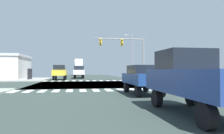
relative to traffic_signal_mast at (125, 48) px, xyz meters
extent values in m
cube|color=#2B3733|center=(-4.89, -7.42, -5.02)|extent=(14.00, 90.00, 0.05)
cube|color=#2B3733|center=(-4.89, -7.42, -5.02)|extent=(90.00, 12.00, 0.05)
cube|color=gray|center=(8.11, 4.58, -4.93)|extent=(12.00, 12.00, 0.14)
cube|color=gray|center=(-17.89, 4.58, -4.93)|extent=(12.00, 12.00, 0.14)
cube|color=white|center=(-11.64, -14.72, -5.00)|extent=(0.50, 2.00, 0.01)
cube|color=white|center=(-10.64, -14.72, -5.00)|extent=(0.50, 2.00, 0.01)
cube|color=white|center=(-9.64, -14.72, -5.00)|extent=(0.50, 2.00, 0.01)
cube|color=white|center=(-8.64, -14.72, -5.00)|extent=(0.50, 2.00, 0.01)
cube|color=white|center=(-7.64, -14.72, -5.00)|extent=(0.50, 2.00, 0.01)
cube|color=white|center=(-6.64, -14.72, -5.00)|extent=(0.50, 2.00, 0.01)
cube|color=white|center=(-5.64, -14.72, -5.00)|extent=(0.50, 2.00, 0.01)
cube|color=white|center=(-4.64, -14.72, -5.00)|extent=(0.50, 2.00, 0.01)
cube|color=white|center=(-3.64, -14.72, -5.00)|extent=(0.50, 2.00, 0.01)
cube|color=white|center=(-2.64, -14.72, -5.00)|extent=(0.50, 2.00, 0.01)
cube|color=white|center=(-1.64, -14.72, -5.00)|extent=(0.50, 2.00, 0.01)
cube|color=white|center=(-0.64, -14.72, -5.00)|extent=(0.50, 2.00, 0.01)
cube|color=white|center=(0.36, -14.72, -5.00)|extent=(0.50, 2.00, 0.01)
cube|color=white|center=(1.36, -14.72, -5.00)|extent=(0.50, 2.00, 0.01)
cube|color=white|center=(-11.64, -0.12, -5.00)|extent=(0.50, 2.00, 0.01)
cube|color=white|center=(-10.64, -0.12, -5.00)|extent=(0.50, 2.00, 0.01)
cube|color=white|center=(-9.64, -0.12, -5.00)|extent=(0.50, 2.00, 0.01)
cube|color=white|center=(-8.64, -0.12, -5.00)|extent=(0.50, 2.00, 0.01)
cube|color=white|center=(-7.64, -0.12, -5.00)|extent=(0.50, 2.00, 0.01)
cube|color=white|center=(-6.64, -0.12, -5.00)|extent=(0.50, 2.00, 0.01)
cube|color=white|center=(-5.64, -0.12, -5.00)|extent=(0.50, 2.00, 0.01)
cube|color=white|center=(-4.64, -0.12, -5.00)|extent=(0.50, 2.00, 0.01)
cube|color=white|center=(-3.64, -0.12, -5.00)|extent=(0.50, 2.00, 0.01)
cube|color=white|center=(-2.64, -0.12, -5.00)|extent=(0.50, 2.00, 0.01)
cube|color=white|center=(-1.64, -0.12, -5.00)|extent=(0.50, 2.00, 0.01)
cube|color=white|center=(-0.64, -0.12, -5.00)|extent=(0.50, 2.00, 0.01)
cube|color=white|center=(0.36, -0.12, -5.00)|extent=(0.50, 2.00, 0.01)
cube|color=white|center=(1.36, -0.12, -5.00)|extent=(0.50, 2.00, 0.01)
cylinder|color=gray|center=(2.96, 0.02, -1.64)|extent=(0.20, 0.20, 6.72)
cylinder|color=gray|center=(-0.84, 0.02, 1.32)|extent=(7.60, 0.14, 0.14)
cube|color=yellow|center=(-0.46, 0.02, 0.77)|extent=(0.32, 0.40, 1.00)
sphere|color=black|center=(-0.46, -0.22, 1.08)|extent=(0.22, 0.22, 0.22)
sphere|color=orange|center=(-0.46, -0.22, 0.77)|extent=(0.22, 0.22, 0.22)
sphere|color=black|center=(-0.46, -0.22, 0.46)|extent=(0.22, 0.22, 0.22)
cube|color=yellow|center=(-3.73, 0.02, 0.77)|extent=(0.32, 0.40, 1.00)
sphere|color=black|center=(-3.73, -0.22, 1.08)|extent=(0.22, 0.22, 0.22)
sphere|color=orange|center=(-3.73, -0.22, 0.77)|extent=(0.22, 0.22, 0.22)
sphere|color=black|center=(-3.73, -0.22, 0.46)|extent=(0.22, 0.22, 0.22)
cylinder|color=gray|center=(3.47, 8.53, -0.74)|extent=(0.16, 0.16, 8.51)
cylinder|color=gray|center=(2.77, 8.53, 3.41)|extent=(1.40, 0.10, 0.10)
ellipsoid|color=silver|center=(2.07, 8.53, 3.36)|extent=(0.60, 0.32, 0.20)
cube|color=black|center=(-14.55, 3.56, -4.10)|extent=(0.24, 2.20, 1.80)
cylinder|color=black|center=(-3.69, -22.49, -4.63)|extent=(0.26, 0.74, 0.74)
cylinder|color=black|center=(-2.09, -22.49, -4.63)|extent=(0.26, 0.74, 0.74)
cylinder|color=black|center=(-3.69, -25.96, -4.63)|extent=(0.26, 0.74, 0.74)
cube|color=navy|center=(-2.89, -24.22, -3.83)|extent=(2.00, 5.10, 0.86)
cube|color=black|center=(-2.89, -23.33, -3.03)|extent=(1.76, 1.79, 0.75)
cylinder|color=black|center=(-3.61, -16.46, -4.66)|extent=(0.26, 0.68, 0.68)
cylinder|color=black|center=(-2.17, -16.46, -4.66)|extent=(0.26, 0.68, 0.68)
cylinder|color=black|center=(-3.61, -19.38, -4.66)|extent=(0.26, 0.68, 0.68)
cylinder|color=black|center=(-2.17, -19.38, -4.66)|extent=(0.26, 0.68, 0.68)
cube|color=navy|center=(-2.89, -17.92, -3.99)|extent=(1.80, 4.30, 0.66)
cube|color=black|center=(-2.89, -17.92, -3.39)|extent=(1.55, 2.24, 0.54)
cylinder|color=black|center=(-9.09, 1.47, -4.63)|extent=(0.26, 0.74, 0.74)
cylinder|color=black|center=(-10.69, 1.47, -4.63)|extent=(0.26, 0.74, 0.74)
cylinder|color=black|center=(-9.09, 4.94, -4.63)|extent=(0.26, 0.74, 0.74)
cylinder|color=black|center=(-10.69, 4.94, -4.63)|extent=(0.26, 0.74, 0.74)
cube|color=gold|center=(-9.89, 3.20, -3.83)|extent=(2.00, 5.10, 0.86)
cube|color=black|center=(-9.89, 2.31, -3.03)|extent=(1.76, 1.79, 0.75)
cylinder|color=black|center=(-6.09, 7.25, -4.63)|extent=(0.26, 0.74, 0.74)
cylinder|color=black|center=(-7.69, 7.25, -4.63)|extent=(0.26, 0.74, 0.74)
cylinder|color=black|center=(-6.09, 10.72, -4.63)|extent=(0.26, 0.74, 0.74)
cylinder|color=black|center=(-7.69, 10.72, -4.63)|extent=(0.26, 0.74, 0.74)
cube|color=silver|center=(-6.89, 8.98, -3.83)|extent=(2.00, 5.10, 0.86)
cube|color=black|center=(-6.89, 8.09, -3.03)|extent=(1.76, 1.79, 0.75)
cylinder|color=black|center=(-5.93, 29.06, -4.60)|extent=(0.26, 0.80, 0.80)
cylinder|color=black|center=(-7.85, 29.06, -4.60)|extent=(0.26, 0.80, 0.80)
cylinder|color=black|center=(-5.93, 33.96, -4.60)|extent=(0.26, 0.80, 0.80)
cylinder|color=black|center=(-7.85, 33.96, -4.60)|extent=(0.26, 0.80, 0.80)
cube|color=silver|center=(-6.89, 31.51, -3.46)|extent=(2.40, 7.20, 1.49)
cube|color=white|center=(-6.89, 32.59, -1.43)|extent=(2.30, 4.18, 2.56)
cube|color=silver|center=(-6.89, 29.35, -1.97)|extent=(2.11, 2.02, 1.49)
cylinder|color=black|center=(-6.17, 13.39, -4.66)|extent=(0.26, 0.68, 0.68)
cylinder|color=black|center=(-7.61, 13.39, -4.66)|extent=(0.26, 0.68, 0.68)
cylinder|color=black|center=(-6.17, 16.32, -4.66)|extent=(0.26, 0.68, 0.68)
cylinder|color=black|center=(-7.61, 16.32, -4.66)|extent=(0.26, 0.68, 0.68)
cube|color=silver|center=(-6.89, 14.86, -3.99)|extent=(1.80, 4.30, 0.66)
cube|color=black|center=(-6.89, 14.86, -3.39)|extent=(1.55, 2.24, 0.54)
camera|label=1|loc=(-6.98, -30.94, -3.44)|focal=33.42mm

